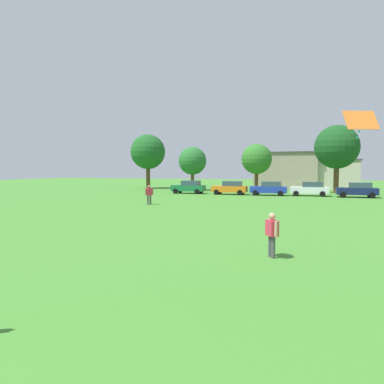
{
  "coord_description": "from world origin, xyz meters",
  "views": [
    {
      "loc": [
        5.8,
        -0.82,
        3.18
      ],
      "look_at": [
        2.19,
        10.26,
        2.43
      ],
      "focal_mm": 33.69,
      "sensor_mm": 36.0,
      "label": 1
    }
  ],
  "objects_px": {
    "adult_bystander": "(272,231)",
    "tree_right": "(257,159)",
    "tree_far_left": "(148,152)",
    "tree_left": "(192,161)",
    "kite": "(361,121)",
    "parked_car_orange_1": "(230,188)",
    "tree_far_right": "(337,147)",
    "bystander_near_trees": "(149,193)",
    "parked_car_blue_2": "(269,188)",
    "parked_car_white_3": "(310,189)",
    "parked_car_navy_4": "(358,190)",
    "parked_car_green_0": "(189,187)"
  },
  "relations": [
    {
      "from": "parked_car_green_0",
      "to": "parked_car_navy_4",
      "type": "height_order",
      "value": "same"
    },
    {
      "from": "kite",
      "to": "parked_car_blue_2",
      "type": "height_order",
      "value": "kite"
    },
    {
      "from": "bystander_near_trees",
      "to": "parked_car_green_0",
      "type": "relative_size",
      "value": 0.41
    },
    {
      "from": "parked_car_green_0",
      "to": "parked_car_orange_1",
      "type": "distance_m",
      "value": 5.53
    },
    {
      "from": "parked_car_navy_4",
      "to": "tree_left",
      "type": "distance_m",
      "value": 23.19
    },
    {
      "from": "bystander_near_trees",
      "to": "tree_far_left",
      "type": "relative_size",
      "value": 0.2
    },
    {
      "from": "tree_left",
      "to": "tree_right",
      "type": "height_order",
      "value": "tree_right"
    },
    {
      "from": "kite",
      "to": "parked_car_green_0",
      "type": "xyz_separation_m",
      "value": [
        -16.86,
        27.97,
        -4.29
      ]
    },
    {
      "from": "parked_car_orange_1",
      "to": "parked_car_blue_2",
      "type": "height_order",
      "value": "same"
    },
    {
      "from": "adult_bystander",
      "to": "tree_right",
      "type": "bearing_deg",
      "value": -22.29
    },
    {
      "from": "tree_far_right",
      "to": "tree_far_left",
      "type": "bearing_deg",
      "value": 174.33
    },
    {
      "from": "parked_car_orange_1",
      "to": "tree_far_left",
      "type": "relative_size",
      "value": 0.49
    },
    {
      "from": "tree_right",
      "to": "parked_car_blue_2",
      "type": "bearing_deg",
      "value": -72.06
    },
    {
      "from": "parked_car_green_0",
      "to": "parked_car_orange_1",
      "type": "height_order",
      "value": "same"
    },
    {
      "from": "parked_car_blue_2",
      "to": "tree_right",
      "type": "distance_m",
      "value": 9.63
    },
    {
      "from": "tree_right",
      "to": "tree_far_right",
      "type": "distance_m",
      "value": 10.86
    },
    {
      "from": "kite",
      "to": "tree_right",
      "type": "distance_m",
      "value": 37.3
    },
    {
      "from": "adult_bystander",
      "to": "parked_car_white_3",
      "type": "bearing_deg",
      "value": -33.45
    },
    {
      "from": "adult_bystander",
      "to": "parked_car_orange_1",
      "type": "height_order",
      "value": "parked_car_orange_1"
    },
    {
      "from": "parked_car_green_0",
      "to": "tree_far_right",
      "type": "relative_size",
      "value": 0.48
    },
    {
      "from": "tree_right",
      "to": "tree_far_right",
      "type": "relative_size",
      "value": 0.76
    },
    {
      "from": "tree_far_left",
      "to": "kite",
      "type": "bearing_deg",
      "value": -54.13
    },
    {
      "from": "bystander_near_trees",
      "to": "tree_right",
      "type": "xyz_separation_m",
      "value": [
        6.27,
        23.28,
        3.57
      ]
    },
    {
      "from": "parked_car_blue_2",
      "to": "parked_car_white_3",
      "type": "height_order",
      "value": "same"
    },
    {
      "from": "bystander_near_trees",
      "to": "parked_car_white_3",
      "type": "height_order",
      "value": "bystander_near_trees"
    },
    {
      "from": "tree_far_left",
      "to": "tree_right",
      "type": "xyz_separation_m",
      "value": [
        17.89,
        -1.43,
        -1.35
      ]
    },
    {
      "from": "tree_far_left",
      "to": "tree_left",
      "type": "relative_size",
      "value": 1.36
    },
    {
      "from": "parked_car_orange_1",
      "to": "tree_right",
      "type": "distance_m",
      "value": 9.43
    },
    {
      "from": "adult_bystander",
      "to": "kite",
      "type": "relative_size",
      "value": 1.11
    },
    {
      "from": "bystander_near_trees",
      "to": "parked_car_orange_1",
      "type": "distance_m",
      "value": 15.46
    },
    {
      "from": "adult_bystander",
      "to": "bystander_near_trees",
      "type": "bearing_deg",
      "value": 6.25
    },
    {
      "from": "parked_car_white_3",
      "to": "tree_far_left",
      "type": "xyz_separation_m",
      "value": [
        -25.29,
        9.33,
        5.1
      ]
    },
    {
      "from": "adult_bystander",
      "to": "parked_car_blue_2",
      "type": "xyz_separation_m",
      "value": [
        -3.33,
        31.04,
        -0.1
      ]
    },
    {
      "from": "parked_car_orange_1",
      "to": "kite",
      "type": "bearing_deg",
      "value": 112.25
    },
    {
      "from": "kite",
      "to": "tree_far_right",
      "type": "distance_m",
      "value": 34.76
    },
    {
      "from": "adult_bystander",
      "to": "tree_far_left",
      "type": "bearing_deg",
      "value": -0.67
    },
    {
      "from": "kite",
      "to": "tree_left",
      "type": "xyz_separation_m",
      "value": [
        -18.58,
        34.72,
        -0.78
      ]
    },
    {
      "from": "bystander_near_trees",
      "to": "tree_far_left",
      "type": "distance_m",
      "value": 27.74
    },
    {
      "from": "parked_car_navy_4",
      "to": "tree_far_left",
      "type": "xyz_separation_m",
      "value": [
        -30.36,
        10.01,
        5.1
      ]
    },
    {
      "from": "bystander_near_trees",
      "to": "tree_right",
      "type": "bearing_deg",
      "value": -159.54
    },
    {
      "from": "parked_car_green_0",
      "to": "parked_car_orange_1",
      "type": "relative_size",
      "value": 1.0
    },
    {
      "from": "tree_left",
      "to": "tree_right",
      "type": "distance_m",
      "value": 9.42
    },
    {
      "from": "tree_left",
      "to": "kite",
      "type": "bearing_deg",
      "value": -61.85
    },
    {
      "from": "adult_bystander",
      "to": "parked_car_green_0",
      "type": "height_order",
      "value": "parked_car_green_0"
    },
    {
      "from": "adult_bystander",
      "to": "parked_car_navy_4",
      "type": "relative_size",
      "value": 0.38
    },
    {
      "from": "parked_car_navy_4",
      "to": "tree_left",
      "type": "bearing_deg",
      "value": -18.25
    },
    {
      "from": "parked_car_green_0",
      "to": "tree_left",
      "type": "xyz_separation_m",
      "value": [
        -1.72,
        6.75,
        3.51
      ]
    },
    {
      "from": "tree_left",
      "to": "tree_far_left",
      "type": "bearing_deg",
      "value": 161.74
    },
    {
      "from": "tree_right",
      "to": "parked_car_orange_1",
      "type": "bearing_deg",
      "value": -103.84
    },
    {
      "from": "adult_bystander",
      "to": "tree_far_left",
      "type": "distance_m",
      "value": 47.67
    }
  ]
}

